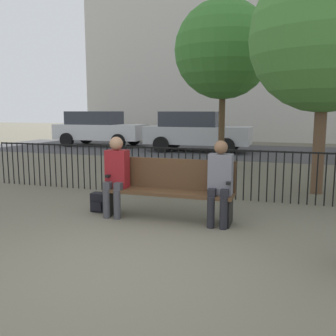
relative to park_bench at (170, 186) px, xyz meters
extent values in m
plane|color=#605B4C|center=(0.00, -2.01, -0.50)|extent=(80.00, 80.00, 0.00)
cube|color=#4C331E|center=(0.00, -0.08, -0.08)|extent=(2.00, 0.45, 0.05)
cube|color=#4C331E|center=(0.00, 0.11, 0.18)|extent=(2.00, 0.05, 0.47)
cube|color=black|center=(-0.94, -0.08, -0.30)|extent=(0.06, 0.38, 0.40)
cube|color=black|center=(0.94, -0.08, -0.30)|extent=(0.06, 0.38, 0.40)
cube|color=black|center=(-0.94, -0.08, 0.15)|extent=(0.06, 0.38, 0.04)
cube|color=black|center=(0.94, -0.08, 0.15)|extent=(0.06, 0.38, 0.04)
cylinder|color=#3D3D42|center=(-0.93, -0.30, -0.28)|extent=(0.11, 0.11, 0.45)
cylinder|color=#3D3D42|center=(-0.75, -0.30, -0.28)|extent=(0.11, 0.11, 0.45)
cube|color=#3D3D42|center=(-0.93, -0.20, 0.00)|extent=(0.11, 0.20, 0.12)
cube|color=#3D3D42|center=(-0.75, -0.20, 0.00)|extent=(0.11, 0.20, 0.12)
cube|color=maroon|center=(-0.84, -0.08, 0.25)|extent=(0.34, 0.22, 0.60)
sphere|color=#A37556|center=(-0.84, -0.10, 0.65)|extent=(0.21, 0.21, 0.21)
cylinder|color=black|center=(0.71, -0.30, -0.28)|extent=(0.11, 0.11, 0.45)
cylinder|color=black|center=(0.89, -0.30, -0.28)|extent=(0.11, 0.11, 0.45)
cube|color=black|center=(0.71, -0.20, 0.00)|extent=(0.11, 0.20, 0.12)
cube|color=black|center=(0.89, -0.20, 0.00)|extent=(0.11, 0.20, 0.12)
cube|color=slate|center=(0.80, -0.08, 0.25)|extent=(0.34, 0.22, 0.59)
sphere|color=brown|center=(0.80, -0.10, 0.64)|extent=(0.20, 0.20, 0.20)
cube|color=black|center=(-1.23, 0.01, -0.35)|extent=(0.26, 0.18, 0.31)
cube|color=black|center=(-1.23, -0.10, -0.39)|extent=(0.18, 0.04, 0.14)
cylinder|color=black|center=(-4.50, 1.53, -0.03)|extent=(0.02, 0.02, 0.95)
cylinder|color=black|center=(-4.36, 1.53, -0.03)|extent=(0.02, 0.02, 0.95)
cylinder|color=black|center=(-4.22, 1.53, -0.03)|extent=(0.02, 0.02, 0.95)
cylinder|color=black|center=(-4.08, 1.53, -0.03)|extent=(0.02, 0.02, 0.95)
cylinder|color=black|center=(-3.94, 1.53, -0.03)|extent=(0.02, 0.02, 0.95)
cylinder|color=black|center=(-3.80, 1.53, -0.03)|extent=(0.02, 0.02, 0.95)
cylinder|color=black|center=(-3.66, 1.53, -0.03)|extent=(0.02, 0.02, 0.95)
cylinder|color=black|center=(-3.52, 1.53, -0.03)|extent=(0.02, 0.02, 0.95)
cylinder|color=black|center=(-3.38, 1.53, -0.03)|extent=(0.02, 0.02, 0.95)
cylinder|color=black|center=(-3.24, 1.53, -0.03)|extent=(0.02, 0.02, 0.95)
cylinder|color=black|center=(-3.10, 1.53, -0.03)|extent=(0.02, 0.02, 0.95)
cylinder|color=black|center=(-2.96, 1.53, -0.03)|extent=(0.02, 0.02, 0.95)
cylinder|color=black|center=(-2.82, 1.53, -0.03)|extent=(0.02, 0.02, 0.95)
cylinder|color=black|center=(-2.68, 1.53, -0.03)|extent=(0.02, 0.02, 0.95)
cylinder|color=black|center=(-2.54, 1.53, -0.03)|extent=(0.02, 0.02, 0.95)
cylinder|color=black|center=(-2.40, 1.53, -0.03)|extent=(0.02, 0.02, 0.95)
cylinder|color=black|center=(-2.26, 1.53, -0.03)|extent=(0.02, 0.02, 0.95)
cylinder|color=black|center=(-2.12, 1.53, -0.03)|extent=(0.02, 0.02, 0.95)
cylinder|color=black|center=(-1.98, 1.53, -0.03)|extent=(0.02, 0.02, 0.95)
cylinder|color=black|center=(-1.84, 1.53, -0.03)|extent=(0.02, 0.02, 0.95)
cylinder|color=black|center=(-1.70, 1.53, -0.03)|extent=(0.02, 0.02, 0.95)
cylinder|color=black|center=(-1.56, 1.53, -0.03)|extent=(0.02, 0.02, 0.95)
cylinder|color=black|center=(-1.42, 1.53, -0.03)|extent=(0.02, 0.02, 0.95)
cylinder|color=black|center=(-1.28, 1.53, -0.03)|extent=(0.02, 0.02, 0.95)
cylinder|color=black|center=(-1.14, 1.53, -0.03)|extent=(0.02, 0.02, 0.95)
cylinder|color=black|center=(-1.00, 1.53, -0.03)|extent=(0.02, 0.02, 0.95)
cylinder|color=black|center=(-0.86, 1.53, -0.03)|extent=(0.02, 0.02, 0.95)
cylinder|color=black|center=(-0.72, 1.53, -0.03)|extent=(0.02, 0.02, 0.95)
cylinder|color=black|center=(-0.58, 1.53, -0.03)|extent=(0.02, 0.02, 0.95)
cylinder|color=black|center=(-0.44, 1.53, -0.03)|extent=(0.02, 0.02, 0.95)
cylinder|color=black|center=(-0.30, 1.53, -0.03)|extent=(0.02, 0.02, 0.95)
cylinder|color=black|center=(-0.16, 1.53, -0.03)|extent=(0.02, 0.02, 0.95)
cylinder|color=black|center=(-0.02, 1.53, -0.03)|extent=(0.02, 0.02, 0.95)
cylinder|color=black|center=(0.12, 1.53, -0.03)|extent=(0.02, 0.02, 0.95)
cylinder|color=black|center=(0.26, 1.53, -0.03)|extent=(0.02, 0.02, 0.95)
cylinder|color=black|center=(0.40, 1.53, -0.03)|extent=(0.02, 0.02, 0.95)
cylinder|color=black|center=(0.54, 1.53, -0.03)|extent=(0.02, 0.02, 0.95)
cylinder|color=black|center=(0.68, 1.53, -0.03)|extent=(0.02, 0.02, 0.95)
cylinder|color=black|center=(0.82, 1.53, -0.03)|extent=(0.02, 0.02, 0.95)
cylinder|color=black|center=(0.96, 1.53, -0.03)|extent=(0.02, 0.02, 0.95)
cylinder|color=black|center=(1.10, 1.53, -0.03)|extent=(0.02, 0.02, 0.95)
cylinder|color=black|center=(1.24, 1.53, -0.03)|extent=(0.02, 0.02, 0.95)
cylinder|color=black|center=(1.38, 1.53, -0.03)|extent=(0.02, 0.02, 0.95)
cylinder|color=black|center=(1.52, 1.53, -0.03)|extent=(0.02, 0.02, 0.95)
cylinder|color=black|center=(1.66, 1.53, -0.03)|extent=(0.02, 0.02, 0.95)
cylinder|color=black|center=(1.80, 1.53, -0.03)|extent=(0.02, 0.02, 0.95)
cylinder|color=black|center=(1.94, 1.53, -0.03)|extent=(0.02, 0.02, 0.95)
cylinder|color=black|center=(2.08, 1.53, -0.03)|extent=(0.02, 0.02, 0.95)
cylinder|color=black|center=(2.22, 1.53, -0.03)|extent=(0.02, 0.02, 0.95)
cylinder|color=black|center=(2.36, 1.53, -0.03)|extent=(0.02, 0.02, 0.95)
cylinder|color=black|center=(2.50, 1.53, -0.03)|extent=(0.02, 0.02, 0.95)
cube|color=black|center=(0.00, 1.53, 0.43)|extent=(9.00, 0.03, 0.03)
cylinder|color=brown|center=(2.30, 2.58, 0.63)|extent=(0.24, 0.24, 2.27)
sphere|color=#478438|center=(2.30, 2.58, 2.56)|extent=(2.91, 2.91, 2.91)
cylinder|color=#4C3823|center=(-0.18, 5.65, 0.80)|extent=(0.18, 0.18, 2.61)
sphere|color=#38752D|center=(-0.18, 5.65, 2.88)|extent=(2.80, 2.80, 2.80)
cube|color=#3D3D3F|center=(0.00, 9.99, -0.50)|extent=(24.00, 6.00, 0.01)
cube|color=#B7B7BC|center=(-1.79, 9.50, 0.17)|extent=(4.20, 1.70, 0.70)
cube|color=#2D333D|center=(-2.11, 9.50, 0.82)|extent=(2.31, 1.56, 0.60)
cylinder|color=black|center=(-0.49, 8.63, -0.18)|extent=(0.64, 0.20, 0.64)
cylinder|color=black|center=(-0.49, 10.37, -0.18)|extent=(0.64, 0.20, 0.64)
cylinder|color=black|center=(-3.10, 8.63, -0.18)|extent=(0.64, 0.20, 0.64)
cylinder|color=black|center=(-3.10, 10.37, -0.18)|extent=(0.64, 0.20, 0.64)
cube|color=silver|center=(-6.71, 10.45, 0.17)|extent=(4.20, 1.70, 0.70)
cube|color=#2D333D|center=(-7.03, 10.45, 0.82)|extent=(2.31, 1.56, 0.60)
cylinder|color=black|center=(-5.41, 9.58, -0.18)|extent=(0.64, 0.20, 0.64)
cylinder|color=black|center=(-5.41, 11.32, -0.18)|extent=(0.64, 0.20, 0.64)
cylinder|color=black|center=(-8.02, 9.58, -0.18)|extent=(0.64, 0.20, 0.64)
cylinder|color=black|center=(-8.02, 11.32, -0.18)|extent=(0.64, 0.20, 0.64)
camera|label=1|loc=(1.71, -5.39, 1.16)|focal=40.00mm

